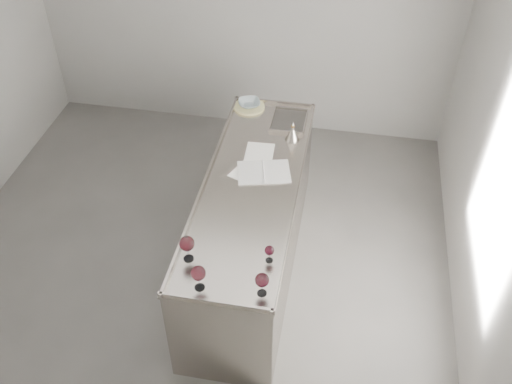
% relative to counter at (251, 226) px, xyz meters
% --- Properties ---
extents(room_shell, '(4.54, 5.04, 2.84)m').
position_rel_counter_xyz_m(room_shell, '(-0.50, -0.30, 0.93)').
color(room_shell, '#555350').
rests_on(room_shell, ground).
extents(counter, '(0.77, 2.42, 0.97)m').
position_rel_counter_xyz_m(counter, '(0.00, 0.00, 0.00)').
color(counter, gray).
rests_on(counter, ground).
extents(wine_glass_left, '(0.10, 0.10, 0.21)m').
position_rel_counter_xyz_m(wine_glass_left, '(-0.28, -0.85, 0.61)').
color(wine_glass_left, white).
rests_on(wine_glass_left, counter).
extents(wine_glass_middle, '(0.10, 0.10, 0.19)m').
position_rel_counter_xyz_m(wine_glass_middle, '(-0.14, -1.08, 0.61)').
color(wine_glass_middle, white).
rests_on(wine_glass_middle, counter).
extents(wine_glass_right, '(0.09, 0.09, 0.18)m').
position_rel_counter_xyz_m(wine_glass_right, '(0.27, -1.05, 0.60)').
color(wine_glass_right, white).
rests_on(wine_glass_right, counter).
extents(wine_glass_small, '(0.07, 0.07, 0.13)m').
position_rel_counter_xyz_m(wine_glass_small, '(0.27, -0.76, 0.56)').
color(wine_glass_small, white).
rests_on(wine_glass_small, counter).
extents(notebook, '(0.48, 0.39, 0.02)m').
position_rel_counter_xyz_m(notebook, '(0.08, 0.16, 0.47)').
color(notebook, silver).
rests_on(notebook, counter).
extents(loose_paper_top, '(0.25, 0.35, 0.00)m').
position_rel_counter_xyz_m(loose_paper_top, '(-0.00, 0.38, 0.47)').
color(loose_paper_top, white).
rests_on(loose_paper_top, counter).
extents(loose_paper_under, '(0.29, 0.33, 0.00)m').
position_rel_counter_xyz_m(loose_paper_under, '(-0.06, 0.15, 0.47)').
color(loose_paper_under, white).
rests_on(loose_paper_under, counter).
extents(trivet, '(0.36, 0.36, 0.02)m').
position_rel_counter_xyz_m(trivet, '(-0.22, 1.08, 0.48)').
color(trivet, '#C7C181').
rests_on(trivet, counter).
extents(ceramic_bowl, '(0.26, 0.26, 0.05)m').
position_rel_counter_xyz_m(ceramic_bowl, '(-0.22, 1.08, 0.51)').
color(ceramic_bowl, '#96A8AE').
rests_on(ceramic_bowl, trivet).
extents(wine_funnel, '(0.13, 0.13, 0.19)m').
position_rel_counter_xyz_m(wine_funnel, '(0.24, 0.64, 0.53)').
color(wine_funnel, '#B0A79C').
rests_on(wine_funnel, counter).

